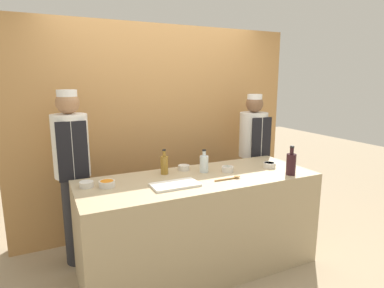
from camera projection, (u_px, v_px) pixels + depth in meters
name	position (u px, v px, depth m)	size (l,w,h in m)	color
ground_plane	(199.00, 267.00, 3.13)	(14.00, 14.00, 0.00)	tan
cabinet_wall	(159.00, 130.00, 3.84)	(3.38, 0.18, 2.40)	#B7844C
counter	(200.00, 223.00, 3.04)	(2.20, 0.83, 0.91)	tan
sauce_bowl_brown	(269.00, 165.00, 3.26)	(0.12, 0.12, 0.05)	silver
sauce_bowl_purple	(86.00, 184.00, 2.67)	(0.12, 0.12, 0.05)	silver
sauce_bowl_orange	(107.00, 183.00, 2.68)	(0.13, 0.13, 0.05)	silver
sauce_bowl_green	(228.00, 169.00, 3.11)	(0.11, 0.11, 0.05)	silver
sauce_bowl_white	(184.00, 167.00, 3.17)	(0.11, 0.11, 0.05)	silver
cutting_board	(175.00, 185.00, 2.70)	(0.40, 0.22, 0.02)	white
bottle_vinegar	(164.00, 164.00, 3.02)	(0.07, 0.07, 0.24)	olive
bottle_wine	(291.00, 164.00, 3.00)	(0.09, 0.09, 0.28)	black
bottle_clear	(204.00, 163.00, 3.09)	(0.08, 0.08, 0.22)	silver
wooden_spoon	(231.00, 178.00, 2.88)	(0.26, 0.05, 0.03)	#B2844C
chef_left	(73.00, 171.00, 3.05)	(0.33, 0.33, 1.70)	#28282D
chef_right	(253.00, 155.00, 3.94)	(0.34, 0.34, 1.62)	#28282D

